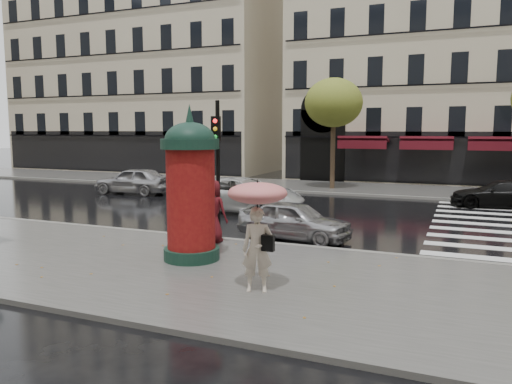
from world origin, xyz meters
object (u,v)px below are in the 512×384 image
at_px(morris_column, 191,186).
at_px(car_silver, 294,220).
at_px(woman_umbrella, 258,218).
at_px(car_black, 501,194).
at_px(woman_red, 200,220).
at_px(car_white, 243,195).
at_px(man_burgundy, 212,211).
at_px(car_far_silver, 134,181).
at_px(traffic_light, 217,156).

distance_m(morris_column, car_silver, 4.47).
relative_size(woman_umbrella, car_black, 0.56).
xyz_separation_m(woman_umbrella, woman_red, (-2.95, 2.75, -0.72)).
height_order(morris_column, car_black, morris_column).
relative_size(woman_umbrella, car_silver, 0.65).
xyz_separation_m(morris_column, car_silver, (1.62, 3.89, -1.47)).
bearing_deg(car_black, woman_red, -39.03).
relative_size(woman_red, car_white, 0.33).
relative_size(woman_red, morris_column, 0.43).
relative_size(man_burgundy, car_far_silver, 0.44).
distance_m(morris_column, car_far_silver, 15.76).
bearing_deg(man_burgundy, car_black, -123.48).
relative_size(traffic_light, car_white, 0.80).
distance_m(woman_red, morris_column, 1.47).
relative_size(woman_umbrella, car_white, 0.45).
height_order(morris_column, car_white, morris_column).
relative_size(morris_column, car_silver, 1.10).
bearing_deg(car_far_silver, morris_column, 38.70).
height_order(morris_column, car_far_silver, morris_column).
bearing_deg(car_black, traffic_light, -42.72).
distance_m(morris_column, car_black, 16.50).
bearing_deg(car_far_silver, woman_red, 40.39).
height_order(woman_umbrella, man_burgundy, woman_umbrella).
xyz_separation_m(woman_umbrella, man_burgundy, (-3.14, 3.90, -0.64)).
bearing_deg(woman_umbrella, traffic_light, 126.52).
height_order(car_silver, car_white, car_white).
xyz_separation_m(car_silver, car_white, (-3.88, 4.48, 0.12)).
relative_size(car_silver, car_white, 0.69).
bearing_deg(woman_umbrella, car_far_silver, 134.44).
bearing_deg(car_white, car_black, -62.01).
distance_m(woman_red, car_far_silver, 14.84).
bearing_deg(man_burgundy, car_white, -71.48).
xyz_separation_m(car_black, car_far_silver, (-18.85, -2.51, 0.12)).
bearing_deg(car_silver, car_far_silver, 64.84).
relative_size(man_burgundy, car_white, 0.36).
xyz_separation_m(traffic_light, car_silver, (2.06, 1.48, -2.13)).
bearing_deg(traffic_light, man_burgundy, -94.29).
height_order(man_burgundy, car_silver, man_burgundy).
distance_m(woman_red, car_white, 7.70).
distance_m(car_silver, car_white, 5.93).
bearing_deg(woman_umbrella, car_black, 70.52).
relative_size(woman_umbrella, man_burgundy, 1.26).
xyz_separation_m(woman_red, traffic_light, (-0.18, 1.47, 1.76)).
xyz_separation_m(man_burgundy, car_silver, (2.09, 1.80, -0.45)).
height_order(woman_red, car_white, woman_red).
relative_size(woman_umbrella, woman_red, 1.37).
xyz_separation_m(woman_red, morris_column, (0.26, -0.94, 1.09)).
bearing_deg(car_black, man_burgundy, -42.07).
relative_size(traffic_light, car_silver, 1.16).
relative_size(traffic_light, car_black, 0.99).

